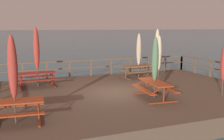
{
  "coord_description": "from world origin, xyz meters",
  "views": [
    {
      "loc": [
        -4.76,
        -11.81,
        4.01
      ],
      "look_at": [
        0.0,
        0.72,
        1.78
      ],
      "focal_mm": 42.03,
      "sensor_mm": 36.0,
      "label": 1
    }
  ],
  "objects_px": {
    "patio_umbrella_tall_back_right": "(157,47)",
    "patio_umbrella_tall_front": "(159,53)",
    "picnic_table_mid_right": "(155,86)",
    "picnic_table_front_left": "(17,107)",
    "patio_umbrella_tall_back_left": "(155,59)",
    "patio_umbrella_short_front": "(139,50)",
    "picnic_table_back_left": "(37,76)",
    "picnic_table_back_right": "(137,69)",
    "patio_umbrella_short_back": "(36,49)",
    "patio_umbrella_tall_mid_left": "(13,68)",
    "patio_umbrella_tall_mid_right": "(224,63)"
  },
  "relations": [
    {
      "from": "patio_umbrella_short_front",
      "to": "patio_umbrella_tall_back_left",
      "type": "bearing_deg",
      "value": -108.0
    },
    {
      "from": "picnic_table_front_left",
      "to": "patio_umbrella_tall_mid_left",
      "type": "height_order",
      "value": "patio_umbrella_tall_mid_left"
    },
    {
      "from": "patio_umbrella_short_front",
      "to": "patio_umbrella_tall_back_right",
      "type": "xyz_separation_m",
      "value": [
        0.96,
        -0.61,
        0.18
      ]
    },
    {
      "from": "patio_umbrella_short_back",
      "to": "patio_umbrella_short_front",
      "type": "relative_size",
      "value": 1.15
    },
    {
      "from": "patio_umbrella_tall_mid_left",
      "to": "patio_umbrella_tall_back_right",
      "type": "height_order",
      "value": "patio_umbrella_tall_back_right"
    },
    {
      "from": "patio_umbrella_short_front",
      "to": "patio_umbrella_tall_mid_right",
      "type": "bearing_deg",
      "value": -72.46
    },
    {
      "from": "picnic_table_mid_right",
      "to": "picnic_table_front_left",
      "type": "height_order",
      "value": "same"
    },
    {
      "from": "picnic_table_front_left",
      "to": "patio_umbrella_short_back",
      "type": "bearing_deg",
      "value": 77.84
    },
    {
      "from": "picnic_table_back_right",
      "to": "patio_umbrella_short_back",
      "type": "xyz_separation_m",
      "value": [
        -6.19,
        -0.38,
        1.49
      ]
    },
    {
      "from": "picnic_table_back_left",
      "to": "picnic_table_back_right",
      "type": "xyz_separation_m",
      "value": [
        6.25,
        0.4,
        -0.0
      ]
    },
    {
      "from": "patio_umbrella_tall_mid_left",
      "to": "patio_umbrella_tall_mid_right",
      "type": "relative_size",
      "value": 1.22
    },
    {
      "from": "patio_umbrella_tall_mid_right",
      "to": "patio_umbrella_short_back",
      "type": "bearing_deg",
      "value": 147.45
    },
    {
      "from": "patio_umbrella_tall_mid_right",
      "to": "patio_umbrella_tall_back_right",
      "type": "bearing_deg",
      "value": 98.92
    },
    {
      "from": "patio_umbrella_short_front",
      "to": "patio_umbrella_tall_mid_left",
      "type": "relative_size",
      "value": 0.94
    },
    {
      "from": "patio_umbrella_tall_back_left",
      "to": "patio_umbrella_short_front",
      "type": "bearing_deg",
      "value": 72.0
    },
    {
      "from": "picnic_table_mid_right",
      "to": "patio_umbrella_tall_mid_left",
      "type": "height_order",
      "value": "patio_umbrella_tall_mid_left"
    },
    {
      "from": "patio_umbrella_tall_back_right",
      "to": "patio_umbrella_tall_front",
      "type": "xyz_separation_m",
      "value": [
        -0.71,
        -1.43,
        -0.22
      ]
    },
    {
      "from": "picnic_table_back_right",
      "to": "patio_umbrella_short_front",
      "type": "distance_m",
      "value": 1.23
    },
    {
      "from": "picnic_table_back_right",
      "to": "patio_umbrella_tall_mid_right",
      "type": "bearing_deg",
      "value": -71.89
    },
    {
      "from": "patio_umbrella_short_front",
      "to": "picnic_table_back_right",
      "type": "bearing_deg",
      "value": 143.17
    },
    {
      "from": "picnic_table_back_left",
      "to": "picnic_table_back_right",
      "type": "distance_m",
      "value": 6.26
    },
    {
      "from": "picnic_table_mid_right",
      "to": "patio_umbrella_short_back",
      "type": "xyz_separation_m",
      "value": [
        -4.77,
        4.34,
        1.49
      ]
    },
    {
      "from": "patio_umbrella_tall_mid_left",
      "to": "picnic_table_mid_right",
      "type": "bearing_deg",
      "value": 10.56
    },
    {
      "from": "patio_umbrella_short_front",
      "to": "patio_umbrella_tall_front",
      "type": "distance_m",
      "value": 2.05
    },
    {
      "from": "picnic_table_front_left",
      "to": "patio_umbrella_tall_back_left",
      "type": "bearing_deg",
      "value": 10.58
    },
    {
      "from": "picnic_table_back_left",
      "to": "patio_umbrella_short_front",
      "type": "height_order",
      "value": "patio_umbrella_short_front"
    },
    {
      "from": "patio_umbrella_tall_back_right",
      "to": "picnic_table_front_left",
      "type": "bearing_deg",
      "value": -148.61
    },
    {
      "from": "picnic_table_back_left",
      "to": "patio_umbrella_tall_mid_right",
      "type": "distance_m",
      "value": 9.56
    },
    {
      "from": "patio_umbrella_tall_mid_left",
      "to": "picnic_table_front_left",
      "type": "bearing_deg",
      "value": 37.72
    },
    {
      "from": "picnic_table_back_left",
      "to": "patio_umbrella_tall_mid_right",
      "type": "xyz_separation_m",
      "value": [
        8.04,
        -5.07,
        0.99
      ]
    },
    {
      "from": "picnic_table_back_right",
      "to": "patio_umbrella_tall_back_left",
      "type": "relative_size",
      "value": 0.7
    },
    {
      "from": "picnic_table_back_right",
      "to": "picnic_table_front_left",
      "type": "height_order",
      "value": "same"
    },
    {
      "from": "patio_umbrella_tall_back_right",
      "to": "picnic_table_back_right",
      "type": "bearing_deg",
      "value": 147.3
    },
    {
      "from": "patio_umbrella_tall_back_left",
      "to": "picnic_table_back_right",
      "type": "bearing_deg",
      "value": 73.08
    },
    {
      "from": "picnic_table_front_left",
      "to": "patio_umbrella_tall_mid_left",
      "type": "xyz_separation_m",
      "value": [
        -0.06,
        -0.05,
        1.34
      ]
    },
    {
      "from": "patio_umbrella_tall_back_left",
      "to": "patio_umbrella_tall_mid_right",
      "type": "relative_size",
      "value": 1.14
    },
    {
      "from": "patio_umbrella_short_back",
      "to": "patio_umbrella_tall_mid_left",
      "type": "bearing_deg",
      "value": -102.65
    },
    {
      "from": "picnic_table_back_left",
      "to": "picnic_table_front_left",
      "type": "relative_size",
      "value": 1.13
    },
    {
      "from": "patio_umbrella_tall_back_right",
      "to": "patio_umbrella_tall_front",
      "type": "distance_m",
      "value": 1.61
    },
    {
      "from": "patio_umbrella_tall_back_right",
      "to": "patio_umbrella_short_front",
      "type": "bearing_deg",
      "value": 147.65
    },
    {
      "from": "picnic_table_back_right",
      "to": "patio_umbrella_tall_back_left",
      "type": "bearing_deg",
      "value": -106.92
    },
    {
      "from": "picnic_table_front_left",
      "to": "patio_umbrella_tall_front",
      "type": "xyz_separation_m",
      "value": [
        7.68,
        3.7,
        1.19
      ]
    },
    {
      "from": "patio_umbrella_short_front",
      "to": "patio_umbrella_tall_back_right",
      "type": "bearing_deg",
      "value": -32.35
    },
    {
      "from": "picnic_table_back_right",
      "to": "patio_umbrella_short_front",
      "type": "bearing_deg",
      "value": -36.83
    },
    {
      "from": "picnic_table_back_left",
      "to": "patio_umbrella_tall_back_right",
      "type": "distance_m",
      "value": 7.42
    },
    {
      "from": "patio_umbrella_short_front",
      "to": "patio_umbrella_tall_mid_right",
      "type": "relative_size",
      "value": 1.15
    },
    {
      "from": "picnic_table_front_left",
      "to": "patio_umbrella_tall_front",
      "type": "relative_size",
      "value": 0.68
    },
    {
      "from": "patio_umbrella_short_front",
      "to": "patio_umbrella_short_back",
      "type": "bearing_deg",
      "value": -177.08
    },
    {
      "from": "patio_umbrella_short_front",
      "to": "picnic_table_back_left",
      "type": "bearing_deg",
      "value": -176.88
    },
    {
      "from": "patio_umbrella_tall_back_left",
      "to": "patio_umbrella_short_back",
      "type": "bearing_deg",
      "value": 137.98
    }
  ]
}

